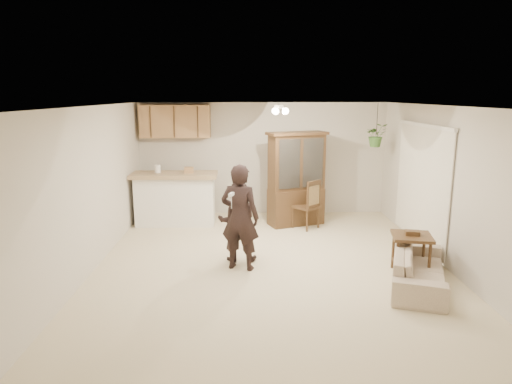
{
  "coord_description": "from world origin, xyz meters",
  "views": [
    {
      "loc": [
        -0.4,
        -6.92,
        2.67
      ],
      "look_at": [
        -0.22,
        0.4,
        1.1
      ],
      "focal_mm": 32.0,
      "sensor_mm": 36.0,
      "label": 1
    }
  ],
  "objects_px": {
    "china_hutch": "(296,180)",
    "chair_hutch_right": "(306,214)",
    "child": "(237,220)",
    "chair_hutch_left": "(291,203)",
    "adult": "(240,213)",
    "chair_bar": "(174,209)",
    "sofa": "(419,261)",
    "side_table": "(411,254)"
  },
  "relations": [
    {
      "from": "china_hutch",
      "to": "chair_hutch_right",
      "type": "height_order",
      "value": "china_hutch"
    },
    {
      "from": "child",
      "to": "chair_hutch_left",
      "type": "xyz_separation_m",
      "value": [
        1.15,
        2.7,
        -0.36
      ]
    },
    {
      "from": "adult",
      "to": "chair_bar",
      "type": "height_order",
      "value": "adult"
    },
    {
      "from": "china_hutch",
      "to": "sofa",
      "type": "bearing_deg",
      "value": -86.52
    },
    {
      "from": "chair_hutch_right",
      "to": "chair_bar",
      "type": "bearing_deg",
      "value": -54.82
    },
    {
      "from": "child",
      "to": "chair_hutch_right",
      "type": "xyz_separation_m",
      "value": [
        1.36,
        1.81,
        -0.39
      ]
    },
    {
      "from": "china_hutch",
      "to": "chair_bar",
      "type": "xyz_separation_m",
      "value": [
        -2.58,
        0.28,
        -0.68
      ]
    },
    {
      "from": "child",
      "to": "chair_hutch_left",
      "type": "distance_m",
      "value": 2.96
    },
    {
      "from": "adult",
      "to": "child",
      "type": "xyz_separation_m",
      "value": [
        -0.05,
        0.38,
        -0.22
      ]
    },
    {
      "from": "chair_hutch_left",
      "to": "chair_hutch_right",
      "type": "xyz_separation_m",
      "value": [
        0.22,
        -0.89,
        -0.03
      ]
    },
    {
      "from": "adult",
      "to": "china_hutch",
      "type": "height_order",
      "value": "china_hutch"
    },
    {
      "from": "sofa",
      "to": "chair_hutch_right",
      "type": "distance_m",
      "value": 3.13
    },
    {
      "from": "sofa",
      "to": "side_table",
      "type": "distance_m",
      "value": 0.4
    },
    {
      "from": "chair_bar",
      "to": "chair_hutch_left",
      "type": "relative_size",
      "value": 0.86
    },
    {
      "from": "china_hutch",
      "to": "chair_bar",
      "type": "bearing_deg",
      "value": 153.43
    },
    {
      "from": "sofa",
      "to": "side_table",
      "type": "height_order",
      "value": "sofa"
    },
    {
      "from": "child",
      "to": "chair_bar",
      "type": "height_order",
      "value": "child"
    },
    {
      "from": "chair_hutch_right",
      "to": "china_hutch",
      "type": "bearing_deg",
      "value": -102.25
    },
    {
      "from": "sofa",
      "to": "chair_bar",
      "type": "xyz_separation_m",
      "value": [
        -3.99,
        3.45,
        -0.09
      ]
    },
    {
      "from": "adult",
      "to": "china_hutch",
      "type": "xyz_separation_m",
      "value": [
        1.14,
        2.47,
        0.05
      ]
    },
    {
      "from": "child",
      "to": "china_hutch",
      "type": "relative_size",
      "value": 0.7
    },
    {
      "from": "china_hutch",
      "to": "side_table",
      "type": "distance_m",
      "value": 3.18
    },
    {
      "from": "adult",
      "to": "chair_bar",
      "type": "relative_size",
      "value": 1.86
    },
    {
      "from": "side_table",
      "to": "chair_hutch_right",
      "type": "relative_size",
      "value": 0.69
    },
    {
      "from": "adult",
      "to": "chair_bar",
      "type": "distance_m",
      "value": 3.17
    },
    {
      "from": "china_hutch",
      "to": "chair_hutch_right",
      "type": "distance_m",
      "value": 0.75
    },
    {
      "from": "child",
      "to": "chair_hutch_right",
      "type": "height_order",
      "value": "child"
    },
    {
      "from": "child",
      "to": "china_hutch",
      "type": "height_order",
      "value": "china_hutch"
    },
    {
      "from": "child",
      "to": "china_hutch",
      "type": "distance_m",
      "value": 2.43
    },
    {
      "from": "sofa",
      "to": "side_table",
      "type": "xyz_separation_m",
      "value": [
        0.02,
        0.39,
        -0.04
      ]
    },
    {
      "from": "china_hutch",
      "to": "chair_hutch_right",
      "type": "relative_size",
      "value": 1.92
    },
    {
      "from": "adult",
      "to": "side_table",
      "type": "bearing_deg",
      "value": -169.29
    },
    {
      "from": "sofa",
      "to": "adult",
      "type": "xyz_separation_m",
      "value": [
        -2.54,
        0.7,
        0.53
      ]
    },
    {
      "from": "child",
      "to": "chair_bar",
      "type": "xyz_separation_m",
      "value": [
        -1.39,
        2.38,
        -0.4
      ]
    },
    {
      "from": "chair_hutch_left",
      "to": "china_hutch",
      "type": "bearing_deg",
      "value": -69.95
    },
    {
      "from": "chair_hutch_left",
      "to": "chair_bar",
      "type": "bearing_deg",
      "value": -156.88
    },
    {
      "from": "side_table",
      "to": "chair_hutch_right",
      "type": "bearing_deg",
      "value": 116.68
    },
    {
      "from": "adult",
      "to": "sofa",
      "type": "bearing_deg",
      "value": -177.87
    },
    {
      "from": "adult",
      "to": "china_hutch",
      "type": "relative_size",
      "value": 0.93
    },
    {
      "from": "child",
      "to": "side_table",
      "type": "xyz_separation_m",
      "value": [
        2.61,
        -0.68,
        -0.35
      ]
    },
    {
      "from": "adult",
      "to": "child",
      "type": "distance_m",
      "value": 0.44
    },
    {
      "from": "china_hutch",
      "to": "side_table",
      "type": "height_order",
      "value": "china_hutch"
    }
  ]
}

